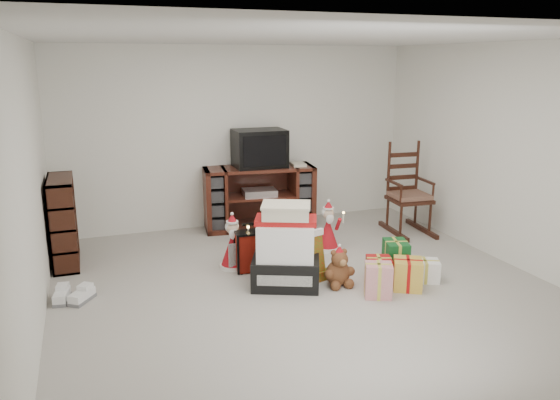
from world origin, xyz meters
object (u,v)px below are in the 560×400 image
object	(u,v)px
red_suitcase	(252,251)
mrs_claus_figurine	(233,247)
gift_pile	(286,251)
teddy_bear	(338,270)
santa_figurine	(328,231)
rocking_chair	(407,200)
bookshelf	(63,223)
crt_television	(260,148)
tv_stand	(259,197)
gift_cluster	(401,271)
sneaker_pair	(72,296)

from	to	relation	value
red_suitcase	mrs_claus_figurine	xyz separation A→B (m)	(-0.18, 0.17, 0.01)
gift_pile	teddy_bear	size ratio (longest dim) A/B	2.21
teddy_bear	santa_figurine	xyz separation A→B (m)	(0.37, 1.06, 0.07)
rocking_chair	red_suitcase	xyz separation A→B (m)	(-2.43, -0.71, -0.20)
bookshelf	gift_pile	distance (m)	2.62
crt_television	mrs_claus_figurine	bearing A→B (deg)	-118.09
teddy_bear	tv_stand	bearing A→B (deg)	93.68
rocking_chair	gift_pile	size ratio (longest dim) A/B	1.48
bookshelf	santa_figurine	xyz separation A→B (m)	(3.05, -0.59, -0.25)
rocking_chair	crt_television	size ratio (longest dim) A/B	1.81
bookshelf	rocking_chair	world-z (taller)	rocking_chair
red_suitcase	gift_cluster	size ratio (longest dim) A/B	0.57
gift_pile	teddy_bear	bearing A→B (deg)	4.27
crt_television	sneaker_pair	bearing A→B (deg)	-144.22
teddy_bear	red_suitcase	bearing A→B (deg)	136.19
red_suitcase	crt_television	world-z (taller)	crt_television
red_suitcase	gift_cluster	world-z (taller)	red_suitcase
gift_pile	red_suitcase	bearing A→B (deg)	135.25
sneaker_pair	rocking_chair	bearing A→B (deg)	30.92
bookshelf	crt_television	distance (m)	2.70
teddy_bear	santa_figurine	distance (m)	1.13
gift_pile	crt_television	distance (m)	2.24
mrs_claus_figurine	rocking_chair	bearing A→B (deg)	11.63
santa_figurine	teddy_bear	bearing A→B (deg)	-109.12
bookshelf	sneaker_pair	bearing A→B (deg)	-86.87
tv_stand	bookshelf	distance (m)	2.61
mrs_claus_figurine	gift_pile	bearing A→B (deg)	-60.66
bookshelf	crt_television	bearing A→B (deg)	13.36
red_suitcase	gift_cluster	xyz separation A→B (m)	(1.37, -0.88, -0.09)
gift_pile	santa_figurine	distance (m)	1.26
bookshelf	gift_cluster	bearing A→B (deg)	-28.93
red_suitcase	mrs_claus_figurine	size ratio (longest dim) A/B	0.85
tv_stand	teddy_bear	xyz separation A→B (m)	(0.14, -2.25, -0.26)
santa_figurine	crt_television	distance (m)	1.57
teddy_bear	sneaker_pair	distance (m)	2.68
tv_stand	sneaker_pair	distance (m)	3.05
rocking_chair	mrs_claus_figurine	bearing A→B (deg)	-163.84
sneaker_pair	crt_television	xyz separation A→B (m)	(2.49, 1.74, 1.07)
bookshelf	rocking_chair	size ratio (longest dim) A/B	0.80
mrs_claus_figurine	sneaker_pair	world-z (taller)	mrs_claus_figurine
gift_pile	bookshelf	bearing A→B (deg)	169.17
sneaker_pair	gift_pile	bearing A→B (deg)	10.16
gift_pile	mrs_claus_figurine	distance (m)	0.80
santa_figurine	gift_pile	bearing A→B (deg)	-135.11
sneaker_pair	gift_cluster	bearing A→B (deg)	7.16
bookshelf	santa_figurine	size ratio (longest dim) A/B	1.62
red_suitcase	bookshelf	bearing A→B (deg)	158.35
santa_figurine	gift_cluster	bearing A→B (deg)	-77.69
teddy_bear	mrs_claus_figurine	world-z (taller)	mrs_claus_figurine
rocking_chair	gift_cluster	size ratio (longest dim) A/B	1.35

